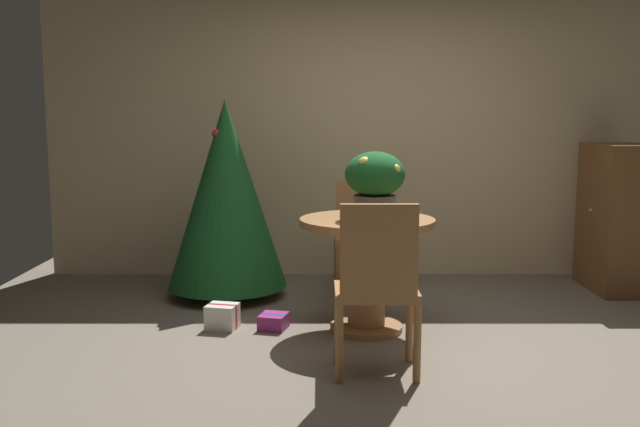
# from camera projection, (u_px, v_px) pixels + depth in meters

# --- Properties ---
(ground_plane) EXTENTS (6.60, 6.60, 0.00)m
(ground_plane) POSITION_uv_depth(u_px,v_px,m) (408.00, 352.00, 4.40)
(ground_plane) COLOR #756B5B
(back_wall_panel) EXTENTS (6.00, 0.10, 2.60)m
(back_wall_panel) POSITION_uv_depth(u_px,v_px,m) (382.00, 133.00, 6.39)
(back_wall_panel) COLOR beige
(back_wall_panel) RESTS_ON ground_plane
(round_dining_table) EXTENTS (0.91, 0.91, 0.78)m
(round_dining_table) POSITION_uv_depth(u_px,v_px,m) (370.00, 258.00, 4.77)
(round_dining_table) COLOR #9E6B3D
(round_dining_table) RESTS_ON ground_plane
(flower_vase) EXTENTS (0.40, 0.40, 0.45)m
(flower_vase) POSITION_uv_depth(u_px,v_px,m) (378.00, 180.00, 4.69)
(flower_vase) COLOR #665B51
(flower_vase) RESTS_ON round_dining_table
(wooden_chair_far) EXTENTS (0.40, 0.44, 0.93)m
(wooden_chair_far) POSITION_uv_depth(u_px,v_px,m) (362.00, 232.00, 5.68)
(wooden_chair_far) COLOR #9E6B3D
(wooden_chair_far) RESTS_ON ground_plane
(wooden_chair_near) EXTENTS (0.47, 0.38, 1.00)m
(wooden_chair_near) POSITION_uv_depth(u_px,v_px,m) (380.00, 280.00, 3.90)
(wooden_chair_near) COLOR #9E6B3D
(wooden_chair_near) RESTS_ON ground_plane
(holiday_tree) EXTENTS (0.96, 0.96, 1.59)m
(holiday_tree) POSITION_uv_depth(u_px,v_px,m) (230.00, 194.00, 5.64)
(holiday_tree) COLOR brown
(holiday_tree) RESTS_ON ground_plane
(gift_box_purple) EXTENTS (0.22, 0.23, 0.11)m
(gift_box_purple) POSITION_uv_depth(u_px,v_px,m) (277.00, 321.00, 4.86)
(gift_box_purple) COLOR #9E287A
(gift_box_purple) RESTS_ON ground_plane
(gift_box_cream) EXTENTS (0.24, 0.22, 0.17)m
(gift_box_cream) POSITION_uv_depth(u_px,v_px,m) (226.00, 316.00, 4.87)
(gift_box_cream) COLOR silver
(gift_box_cream) RESTS_ON ground_plane
(wooden_cabinet) EXTENTS (0.48, 0.75, 1.23)m
(wooden_cabinet) POSITION_uv_depth(u_px,v_px,m) (623.00, 218.00, 5.87)
(wooden_cabinet) COLOR brown
(wooden_cabinet) RESTS_ON ground_plane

